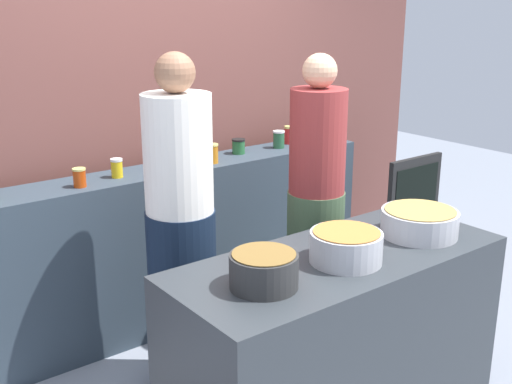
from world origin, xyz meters
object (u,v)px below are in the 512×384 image
Objects in this scene: preserve_jar_8 at (289,135)px; preserve_jar_5 at (212,153)px; cook_in_cap at (316,219)px; chalkboard_sign at (412,217)px; cooking_pot_right at (419,223)px; cooking_pot_center at (346,247)px; preserve_jar_10 at (325,130)px; preserve_jar_3 at (167,157)px; cook_with_tongs at (181,242)px; preserve_jar_2 at (117,168)px; preserve_jar_9 at (315,135)px; cooking_pot_left at (264,271)px; preserve_jar_4 at (188,158)px; preserve_jar_7 at (279,139)px; preserve_jar_1 at (79,178)px; preserve_jar_6 at (239,146)px.

preserve_jar_5 is at bearing -169.92° from preserve_jar_8.
chalkboard_sign is at bearing 12.79° from cook_in_cap.
chalkboard_sign is (1.18, 0.96, -0.49)m from cooking_pot_right.
cooking_pot_center is 0.86× the size of cooking_pot_right.
preserve_jar_3 is at bearing 178.82° from preserve_jar_10.
cook_with_tongs reaches higher than chalkboard_sign.
preserve_jar_9 reaches higher than preserve_jar_2.
preserve_jar_5 is 1.54m from cooking_pot_left.
preserve_jar_8 is 0.90× the size of preserve_jar_10.
preserve_jar_4 is at bearing 88.77° from cooking_pot_center.
preserve_jar_2 is at bearing 178.21° from preserve_jar_9.
preserve_jar_7 is at bearing 7.04° from preserve_jar_5.
preserve_jar_1 reaches higher than cooking_pot_left.
preserve_jar_8 is at bearing 170.25° from preserve_jar_10.
cook_with_tongs reaches higher than cooking_pot_left.
preserve_jar_3 is 0.13m from preserve_jar_4.
cook_with_tongs is at bearing -124.99° from preserve_jar_4.
preserve_jar_9 is 0.33× the size of cooking_pot_right.
preserve_jar_4 is 0.46m from preserve_jar_6.
preserve_jar_5 is at bearing -175.66° from preserve_jar_10.
preserve_jar_6 is at bearing 174.63° from preserve_jar_7.
preserve_jar_5 reaches higher than preserve_jar_3.
preserve_jar_3 reaches higher than cooking_pot_right.
preserve_jar_4 reaches higher than cooking_pot_center.
preserve_jar_3 is at bearing 137.82° from preserve_jar_4.
preserve_jar_7 is at bearing 28.60° from cook_with_tongs.
preserve_jar_2 is 0.92m from preserve_jar_6.
preserve_jar_7 is (0.88, -0.03, 0.01)m from preserve_jar_3.
preserve_jar_8 is (0.14, 0.06, 0.00)m from preserve_jar_7.
preserve_jar_2 is 1.75m from cooking_pot_right.
preserve_jar_4 is 1.86m from chalkboard_sign.
preserve_jar_7 reaches higher than cooking_pot_left.
cook_in_cap is (-0.51, -0.85, -0.30)m from preserve_jar_8.
preserve_jar_8 is at bearing 143.99° from chalkboard_sign.
preserve_jar_3 is 0.76× the size of preserve_jar_10.
cook_in_cap is (0.84, -0.13, -0.01)m from cook_with_tongs.
preserve_jar_4 reaches higher than cooking_pot_left.
preserve_jar_9 is at bearing -13.77° from preserve_jar_7.
preserve_jar_10 reaches higher than preserve_jar_2.
preserve_jar_3 is at bearing 8.22° from preserve_jar_2.
cooking_pot_right is 0.22× the size of cook_in_cap.
preserve_jar_10 is (0.17, 0.07, 0.01)m from preserve_jar_9.
preserve_jar_5 is 1.43m from cooking_pot_center.
preserve_jar_4 is 0.90m from cook_in_cap.
preserve_jar_8 is (1.65, 0.13, 0.01)m from preserve_jar_1.
chalkboard_sign is at bearing 29.57° from cooking_pot_center.
cooking_pot_right is at bearing -48.31° from preserve_jar_1.
preserve_jar_9 is 2.10m from cooking_pot_left.
preserve_jar_5 is 0.07× the size of cook_in_cap.
preserve_jar_2 is 0.91× the size of preserve_jar_5.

